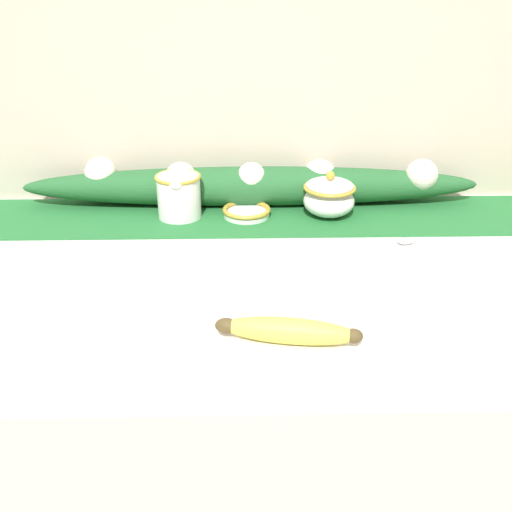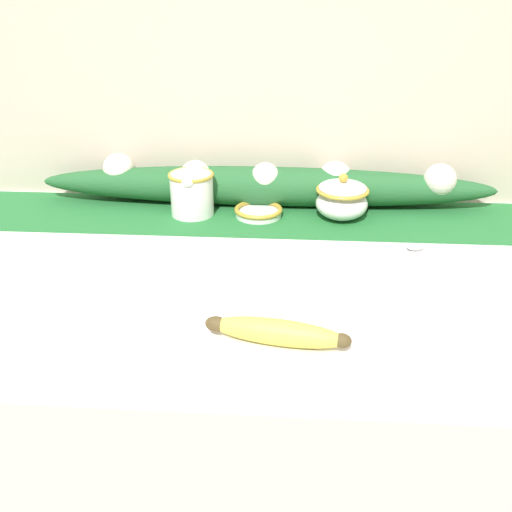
{
  "view_description": "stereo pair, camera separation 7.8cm",
  "coord_description": "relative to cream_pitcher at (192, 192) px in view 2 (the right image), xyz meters",
  "views": [
    {
      "loc": [
        -0.02,
        -0.92,
        1.37
      ],
      "look_at": [
        0.0,
        -0.04,
        0.93
      ],
      "focal_mm": 40.0,
      "sensor_mm": 36.0,
      "label": 1
    },
    {
      "loc": [
        0.06,
        -0.91,
        1.37
      ],
      "look_at": [
        0.0,
        -0.04,
        0.93
      ],
      "focal_mm": 40.0,
      "sensor_mm": 36.0,
      "label": 2
    }
  ],
  "objects": [
    {
      "name": "countertop",
      "position": [
        0.16,
        -0.25,
        -0.5
      ],
      "size": [
        1.53,
        0.76,
        0.88
      ],
      "primitive_type": "cube",
      "color": "silver",
      "rests_on": "ground_plane"
    },
    {
      "name": "back_wall",
      "position": [
        0.16,
        0.14,
        0.26
      ],
      "size": [
        2.33,
        0.04,
        2.4
      ],
      "primitive_type": "cube",
      "color": "beige",
      "rests_on": "ground_plane"
    },
    {
      "name": "table_runner",
      "position": [
        0.16,
        -0.0,
        -0.05
      ],
      "size": [
        1.41,
        0.23,
        0.0
      ],
      "primitive_type": "cube",
      "color": "#236B33",
      "rests_on": "countertop"
    },
    {
      "name": "cream_pitcher",
      "position": [
        0.0,
        0.0,
        0.0
      ],
      "size": [
        0.1,
        0.12,
        0.1
      ],
      "color": "white",
      "rests_on": "countertop"
    },
    {
      "name": "sugar_bowl",
      "position": [
        0.33,
        -0.0,
        -0.01
      ],
      "size": [
        0.11,
        0.11,
        0.1
      ],
      "color": "white",
      "rests_on": "countertop"
    },
    {
      "name": "small_dish",
      "position": [
        0.15,
        -0.0,
        -0.04
      ],
      "size": [
        0.11,
        0.11,
        0.02
      ],
      "color": "white",
      "rests_on": "countertop"
    },
    {
      "name": "banana",
      "position": [
        0.2,
        -0.48,
        -0.03
      ],
      "size": [
        0.22,
        0.07,
        0.04
      ],
      "rotation": [
        0.0,
        0.0,
        -0.16
      ],
      "color": "#DBCC4C",
      "rests_on": "countertop"
    },
    {
      "name": "spoon",
      "position": [
        0.45,
        -0.15,
        -0.05
      ],
      "size": [
        0.16,
        0.06,
        0.01
      ],
      "rotation": [
        0.0,
        0.0,
        0.3
      ],
      "color": "#B7B7BC",
      "rests_on": "countertop"
    },
    {
      "name": "poinsettia_garland",
      "position": [
        0.16,
        0.07,
        -0.0
      ],
      "size": [
        1.04,
        0.1,
        0.11
      ],
      "color": "#235B2D",
      "rests_on": "countertop"
    }
  ]
}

